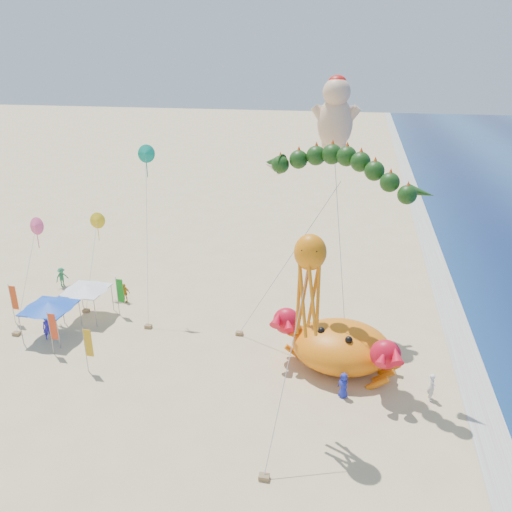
{
  "coord_description": "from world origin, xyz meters",
  "views": [
    {
      "loc": [
        4.19,
        -27.39,
        18.57
      ],
      "look_at": [
        -2.0,
        2.0,
        6.5
      ],
      "focal_mm": 35.0,
      "sensor_mm": 36.0,
      "label": 1
    }
  ],
  "objects_px": {
    "cherub_kite": "(336,114)",
    "dragon_kite": "(339,173)",
    "octopus_kite": "(309,278)",
    "canopy_blue": "(49,305)",
    "crab_inflatable": "(341,346)",
    "canopy_white": "(86,288)"
  },
  "relations": [
    {
      "from": "dragon_kite",
      "to": "canopy_blue",
      "type": "xyz_separation_m",
      "value": [
        -19.34,
        -1.29,
        -9.89
      ]
    },
    {
      "from": "crab_inflatable",
      "to": "cherub_kite",
      "type": "bearing_deg",
      "value": 102.57
    },
    {
      "from": "dragon_kite",
      "to": "canopy_blue",
      "type": "distance_m",
      "value": 21.76
    },
    {
      "from": "dragon_kite",
      "to": "canopy_white",
      "type": "xyz_separation_m",
      "value": [
        -18.27,
        1.84,
        -9.89
      ]
    },
    {
      "from": "crab_inflatable",
      "to": "dragon_kite",
      "type": "relative_size",
      "value": 0.62
    },
    {
      "from": "dragon_kite",
      "to": "cherub_kite",
      "type": "xyz_separation_m",
      "value": [
        -0.69,
        5.95,
        2.66
      ]
    },
    {
      "from": "dragon_kite",
      "to": "canopy_blue",
      "type": "height_order",
      "value": "dragon_kite"
    },
    {
      "from": "octopus_kite",
      "to": "cherub_kite",
      "type": "bearing_deg",
      "value": 89.45
    },
    {
      "from": "dragon_kite",
      "to": "canopy_blue",
      "type": "relative_size",
      "value": 3.97
    },
    {
      "from": "crab_inflatable",
      "to": "canopy_blue",
      "type": "distance_m",
      "value": 20.23
    },
    {
      "from": "octopus_kite",
      "to": "canopy_blue",
      "type": "xyz_separation_m",
      "value": [
        -18.53,
        5.53,
        -6.25
      ]
    },
    {
      "from": "canopy_white",
      "to": "dragon_kite",
      "type": "bearing_deg",
      "value": -5.74
    },
    {
      "from": "cherub_kite",
      "to": "canopy_white",
      "type": "xyz_separation_m",
      "value": [
        -17.58,
        -4.11,
        -12.55
      ]
    },
    {
      "from": "cherub_kite",
      "to": "canopy_white",
      "type": "relative_size",
      "value": 5.47
    },
    {
      "from": "cherub_kite",
      "to": "canopy_white",
      "type": "height_order",
      "value": "cherub_kite"
    },
    {
      "from": "cherub_kite",
      "to": "dragon_kite",
      "type": "bearing_deg",
      "value": -83.38
    },
    {
      "from": "crab_inflatable",
      "to": "octopus_kite",
      "type": "bearing_deg",
      "value": -106.19
    },
    {
      "from": "cherub_kite",
      "to": "canopy_blue",
      "type": "xyz_separation_m",
      "value": [
        -18.65,
        -7.24,
        -12.55
      ]
    },
    {
      "from": "octopus_kite",
      "to": "canopy_white",
      "type": "xyz_separation_m",
      "value": [
        -17.46,
        8.66,
        -6.25
      ]
    },
    {
      "from": "canopy_white",
      "to": "cherub_kite",
      "type": "bearing_deg",
      "value": 13.15
    },
    {
      "from": "crab_inflatable",
      "to": "canopy_blue",
      "type": "bearing_deg",
      "value": -179.29
    },
    {
      "from": "crab_inflatable",
      "to": "dragon_kite",
      "type": "height_order",
      "value": "dragon_kite"
    }
  ]
}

